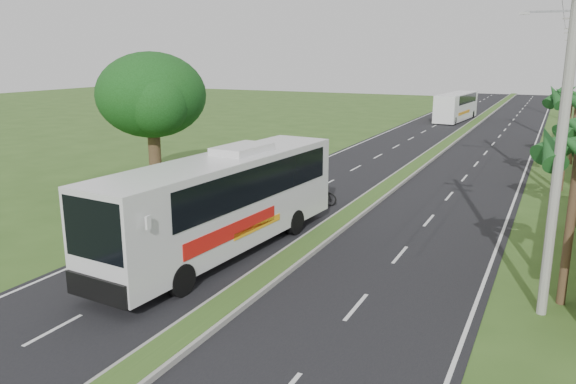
% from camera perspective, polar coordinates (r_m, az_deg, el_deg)
% --- Properties ---
extents(ground, '(180.00, 180.00, 0.00)m').
position_cam_1_polar(ground, '(18.57, -3.46, -9.60)').
color(ground, '#35541F').
rests_on(ground, ground).
extents(road_asphalt, '(14.00, 160.00, 0.02)m').
position_cam_1_polar(road_asphalt, '(36.56, 12.07, 1.90)').
color(road_asphalt, black).
rests_on(road_asphalt, ground).
extents(median_strip, '(1.20, 160.00, 0.18)m').
position_cam_1_polar(median_strip, '(36.55, 12.08, 2.04)').
color(median_strip, gray).
rests_on(median_strip, ground).
extents(lane_edge_left, '(0.12, 160.00, 0.01)m').
position_cam_1_polar(lane_edge_left, '(38.67, 2.40, 2.82)').
color(lane_edge_left, silver).
rests_on(lane_edge_left, ground).
extents(lane_edge_right, '(0.12, 160.00, 0.01)m').
position_cam_1_polar(lane_edge_right, '(35.62, 22.56, 0.81)').
color(lane_edge_right, silver).
rests_on(lane_edge_right, ground).
extents(palm_verge_c, '(2.40, 2.40, 5.85)m').
position_cam_1_polar(palm_verge_c, '(33.89, 26.82, 8.55)').
color(palm_verge_c, '#473321').
rests_on(palm_verge_c, ground).
extents(shade_tree, '(6.30, 6.00, 7.54)m').
position_cam_1_polar(shade_tree, '(32.31, -13.82, 9.27)').
color(shade_tree, '#473321').
rests_on(shade_tree, ground).
extents(utility_pole_a, '(1.60, 0.28, 11.00)m').
position_cam_1_polar(utility_pole_a, '(16.89, 26.21, 6.64)').
color(utility_pole_a, gray).
rests_on(utility_pole_a, ground).
extents(utility_pole_b, '(3.20, 0.28, 12.00)m').
position_cam_1_polar(utility_pole_b, '(32.83, 26.46, 10.46)').
color(utility_pole_b, gray).
rests_on(utility_pole_b, ground).
extents(utility_pole_c, '(1.60, 0.28, 11.00)m').
position_cam_1_polar(utility_pole_c, '(52.84, 26.48, 10.57)').
color(utility_pole_c, gray).
rests_on(utility_pole_c, ground).
extents(utility_pole_d, '(1.60, 0.28, 10.50)m').
position_cam_1_polar(utility_pole_d, '(72.83, 26.49, 10.88)').
color(utility_pole_d, gray).
rests_on(utility_pole_d, ground).
extents(coach_bus_main, '(3.50, 12.45, 3.97)m').
position_cam_1_polar(coach_bus_main, '(21.10, -6.38, -0.50)').
color(coach_bus_main, silver).
rests_on(coach_bus_main, ground).
extents(coach_bus_far, '(3.13, 10.71, 3.08)m').
position_cam_1_polar(coach_bus_far, '(67.31, 16.74, 8.45)').
color(coach_bus_far, white).
rests_on(coach_bus_far, ground).
extents(motorcyclist, '(1.76, 0.53, 2.13)m').
position_cam_1_polar(motorcyclist, '(28.03, 3.32, 0.13)').
color(motorcyclist, black).
rests_on(motorcyclist, ground).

